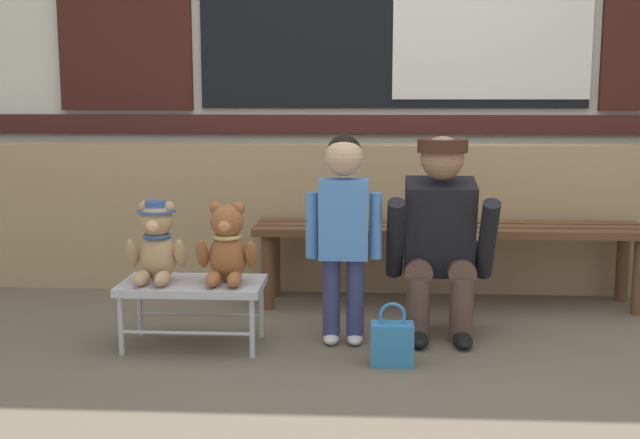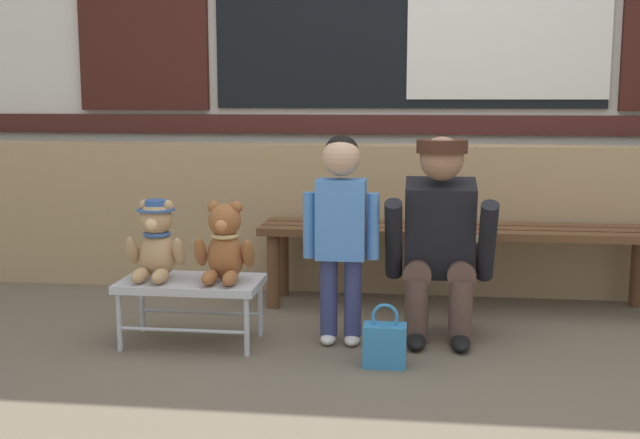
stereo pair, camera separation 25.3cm
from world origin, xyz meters
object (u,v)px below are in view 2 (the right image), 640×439
object	(u,v)px
wooden_bench_long	(457,239)
teddy_bear_plain	(225,245)
handbag_on_ground	(385,344)
adult_crouching	(442,238)
teddy_bear_with_hat	(156,241)
child_standing	(341,216)
small_display_bench	(191,287)

from	to	relation	value
wooden_bench_long	teddy_bear_plain	size ratio (longest dim) A/B	5.78
teddy_bear_plain	handbag_on_ground	distance (m)	0.85
teddy_bear_plain	adult_crouching	distance (m)	1.00
wooden_bench_long	handbag_on_ground	distance (m)	1.09
teddy_bear_plain	handbag_on_ground	xyz separation A→B (m)	(0.74, -0.21, -0.37)
teddy_bear_with_hat	adult_crouching	xyz separation A→B (m)	(1.29, 0.22, 0.01)
teddy_bear_plain	wooden_bench_long	bearing A→B (deg)	36.54
adult_crouching	wooden_bench_long	bearing A→B (deg)	80.46
teddy_bear_plain	child_standing	distance (m)	0.54
wooden_bench_long	small_display_bench	xyz separation A→B (m)	(-1.23, -0.79, -0.11)
small_display_bench	adult_crouching	xyz separation A→B (m)	(1.13, 0.22, 0.21)
small_display_bench	adult_crouching	bearing A→B (deg)	11.03
wooden_bench_long	small_display_bench	size ratio (longest dim) A/B	3.28
adult_crouching	teddy_bear_with_hat	bearing A→B (deg)	-170.40
teddy_bear_with_hat	wooden_bench_long	bearing A→B (deg)	29.68
small_display_bench	wooden_bench_long	bearing A→B (deg)	32.85
small_display_bench	teddy_bear_plain	world-z (taller)	teddy_bear_plain
handbag_on_ground	child_standing	bearing A→B (deg)	126.79
teddy_bear_with_hat	adult_crouching	distance (m)	1.31
wooden_bench_long	teddy_bear_with_hat	size ratio (longest dim) A/B	5.78
wooden_bench_long	teddy_bear_plain	bearing A→B (deg)	-143.46
small_display_bench	handbag_on_ground	size ratio (longest dim) A/B	2.35
teddy_bear_plain	child_standing	size ratio (longest dim) A/B	0.38
wooden_bench_long	adult_crouching	size ratio (longest dim) A/B	2.21
wooden_bench_long	handbag_on_ground	xyz separation A→B (m)	(-0.34, -1.00, -0.28)
adult_crouching	teddy_bear_plain	bearing A→B (deg)	-167.30
wooden_bench_long	handbag_on_ground	size ratio (longest dim) A/B	7.72
small_display_bench	child_standing	distance (m)	0.76
wooden_bench_long	teddy_bear_plain	distance (m)	1.34
wooden_bench_long	child_standing	size ratio (longest dim) A/B	2.19
teddy_bear_plain	child_standing	world-z (taller)	child_standing
teddy_bear_with_hat	adult_crouching	bearing A→B (deg)	9.60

